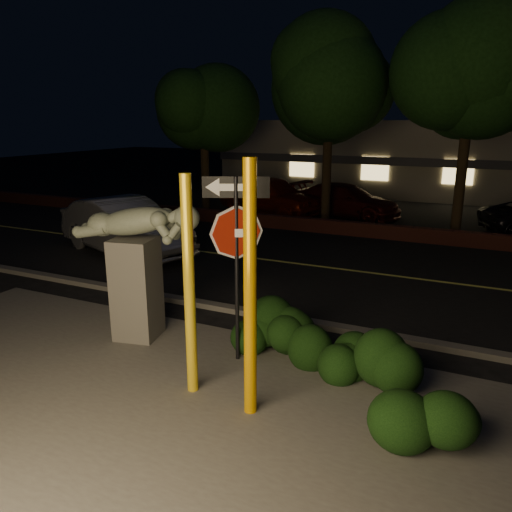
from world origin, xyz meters
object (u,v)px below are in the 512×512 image
(yellow_pole_left, at_px, (189,288))
(sculpture, at_px, (137,257))
(yellow_pole_right, at_px, (250,293))
(signpost, at_px, (236,233))
(silver_sedan, at_px, (125,227))
(parked_car_darkred, at_px, (345,200))
(parked_car_red, at_px, (271,195))

(yellow_pole_left, relative_size, sculpture, 1.28)
(yellow_pole_right, bearing_deg, signpost, 123.58)
(silver_sedan, bearing_deg, sculpture, -118.17)
(yellow_pole_left, height_order, parked_car_darkred, yellow_pole_left)
(yellow_pole_left, height_order, parked_car_red, yellow_pole_left)
(parked_car_red, xyz_separation_m, parked_car_darkred, (3.15, 0.79, -0.14))
(yellow_pole_left, relative_size, parked_car_darkred, 0.70)
(silver_sedan, bearing_deg, yellow_pole_right, -110.35)
(sculpture, bearing_deg, parked_car_red, 90.83)
(yellow_pole_left, distance_m, sculpture, 2.34)
(signpost, bearing_deg, silver_sedan, 119.34)
(sculpture, height_order, parked_car_red, sculpture)
(parked_car_darkred, bearing_deg, yellow_pole_right, -158.66)
(yellow_pole_left, bearing_deg, parked_car_red, 108.85)
(yellow_pole_left, relative_size, parked_car_red, 0.68)
(yellow_pole_left, bearing_deg, sculpture, 147.02)
(signpost, distance_m, parked_car_darkred, 14.01)
(yellow_pole_left, bearing_deg, signpost, 82.60)
(yellow_pole_right, distance_m, signpost, 1.71)
(signpost, relative_size, sculpture, 1.22)
(yellow_pole_left, xyz_separation_m, signpost, (0.16, 1.22, 0.59))
(sculpture, height_order, parked_car_darkred, sculpture)
(parked_car_red, bearing_deg, yellow_pole_left, -144.22)
(sculpture, xyz_separation_m, silver_sedan, (-4.32, 4.85, -0.76))
(parked_car_red, height_order, parked_car_darkred, parked_car_red)
(yellow_pole_left, distance_m, parked_car_red, 15.05)
(yellow_pole_right, height_order, sculpture, yellow_pole_right)
(yellow_pole_left, height_order, signpost, yellow_pole_left)
(yellow_pole_left, xyz_separation_m, yellow_pole_right, (1.07, -0.15, 0.13))
(silver_sedan, xyz_separation_m, parked_car_red, (1.43, 8.09, -0.02))
(yellow_pole_left, height_order, silver_sedan, yellow_pole_left)
(signpost, relative_size, silver_sedan, 0.62)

